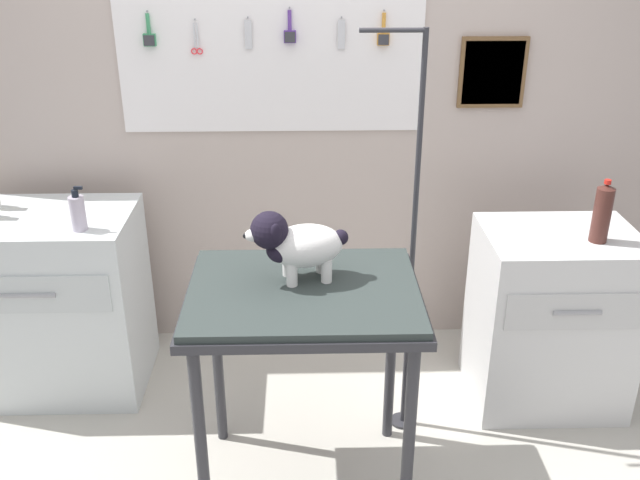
# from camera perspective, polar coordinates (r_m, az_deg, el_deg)

# --- Properties ---
(rear_wall_panel) EXTENTS (4.00, 0.11, 2.30)m
(rear_wall_panel) POSITION_cam_1_polar(r_m,az_deg,el_deg) (3.54, -1.85, 9.01)
(rear_wall_panel) COLOR #B9A89F
(rear_wall_panel) RESTS_ON ground
(grooming_table) EXTENTS (0.86, 0.66, 0.90)m
(grooming_table) POSITION_cam_1_polar(r_m,az_deg,el_deg) (2.59, -1.32, -5.86)
(grooming_table) COLOR #2D2D33
(grooming_table) RESTS_ON ground
(grooming_arm) EXTENTS (0.30, 0.11, 1.76)m
(grooming_arm) POSITION_cam_1_polar(r_m,az_deg,el_deg) (2.92, 7.30, -1.76)
(grooming_arm) COLOR #2D2D33
(grooming_arm) RESTS_ON ground
(dog) EXTENTS (0.38, 0.22, 0.28)m
(dog) POSITION_cam_1_polar(r_m,az_deg,el_deg) (2.53, -2.01, -0.26)
(dog) COLOR white
(dog) RESTS_ON grooming_table
(counter_left) EXTENTS (0.80, 0.58, 0.89)m
(counter_left) POSITION_cam_1_polar(r_m,az_deg,el_deg) (3.59, -20.61, -4.72)
(counter_left) COLOR silver
(counter_left) RESTS_ON ground
(cabinet_right) EXTENTS (0.68, 0.54, 0.85)m
(cabinet_right) POSITION_cam_1_polar(r_m,az_deg,el_deg) (3.44, 18.14, -6.02)
(cabinet_right) COLOR silver
(cabinet_right) RESTS_ON ground
(detangler_spray) EXTENTS (0.07, 0.06, 0.20)m
(detangler_spray) POSITION_cam_1_polar(r_m,az_deg,el_deg) (3.16, -19.03, 2.12)
(detangler_spray) COLOR #B5A9BC
(detangler_spray) RESTS_ON counter_left
(soda_bottle) EXTENTS (0.08, 0.08, 0.28)m
(soda_bottle) POSITION_cam_1_polar(r_m,az_deg,el_deg) (3.19, 21.90, 2.04)
(soda_bottle) COLOR #47241E
(soda_bottle) RESTS_ON cabinet_right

